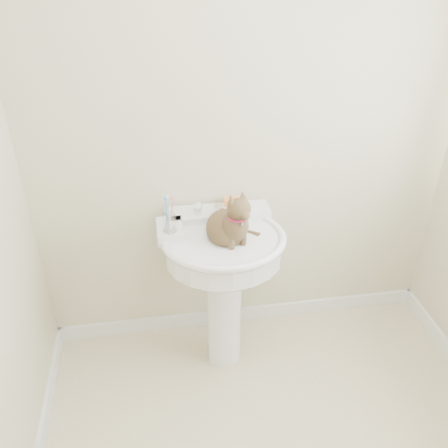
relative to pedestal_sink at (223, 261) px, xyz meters
name	(u,v)px	position (x,y,z in m)	size (l,w,h in m)	color
wall_back	(247,126)	(0.17, 0.29, 0.58)	(2.20, 0.00, 2.50)	beige
baseboard_back	(243,314)	(0.17, 0.28, -0.62)	(2.20, 0.02, 0.09)	white
pedestal_sink	(223,261)	(0.00, 0.00, 0.00)	(0.62, 0.61, 0.85)	white
faucet	(219,207)	(0.00, 0.15, 0.22)	(0.28, 0.12, 0.14)	silver
soap_bar	(233,202)	(0.09, 0.24, 0.20)	(0.09, 0.06, 0.03)	orange
toothbrush_cup	(169,222)	(-0.25, 0.03, 0.23)	(0.07, 0.07, 0.19)	silver
cat	(229,226)	(0.02, -0.03, 0.22)	(0.21, 0.27, 0.39)	brown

